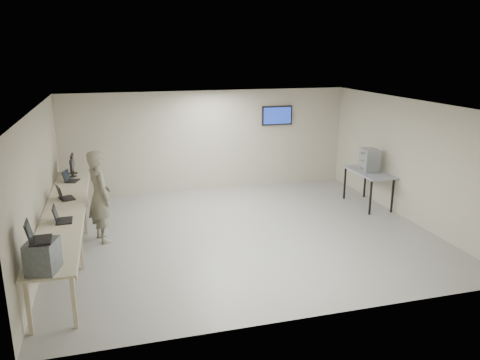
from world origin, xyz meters
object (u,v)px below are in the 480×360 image
object	(u,v)px
soldier	(100,196)
side_table	(369,174)
equipment_box	(43,256)
workbench	(66,212)

from	to	relation	value
soldier	side_table	world-z (taller)	soldier
equipment_box	side_table	distance (m)	8.15
workbench	equipment_box	xyz separation A→B (m)	(-0.06, -2.75, 0.30)
workbench	side_table	bearing A→B (deg)	7.60
soldier	side_table	size ratio (longest dim) A/B	1.28
equipment_box	side_table	size ratio (longest dim) A/B	0.30
equipment_box	side_table	xyz separation A→B (m)	(7.25, 3.71, -0.30)
equipment_box	workbench	bearing A→B (deg)	103.31
workbench	equipment_box	world-z (taller)	equipment_box
workbench	side_table	world-z (taller)	side_table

